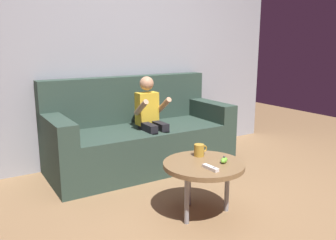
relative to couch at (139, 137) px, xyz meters
name	(u,v)px	position (x,y,z in m)	size (l,w,h in m)	color
ground_plane	(240,229)	(0.01, -1.53, -0.32)	(8.18, 8.18, 0.00)	olive
wall_back	(122,47)	(0.01, 0.39, 0.93)	(4.09, 0.05, 2.50)	#999EA8
couch	(139,137)	(0.00, 0.00, 0.00)	(1.90, 0.80, 0.94)	#2D4238
person_seated_on_couch	(151,118)	(0.05, -0.18, 0.24)	(0.31, 0.38, 0.96)	black
coffee_table	(203,167)	(-0.07, -1.21, 0.05)	(0.61, 0.61, 0.41)	brown
game_remote_white_near_edge	(211,168)	(-0.12, -1.35, 0.11)	(0.05, 0.14, 0.03)	white
nunchuk_lime	(224,160)	(0.05, -1.29, 0.11)	(0.10, 0.08, 0.05)	#72C638
coffee_mug	(199,150)	(-0.01, -1.06, 0.14)	(0.12, 0.08, 0.10)	#B78C2D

